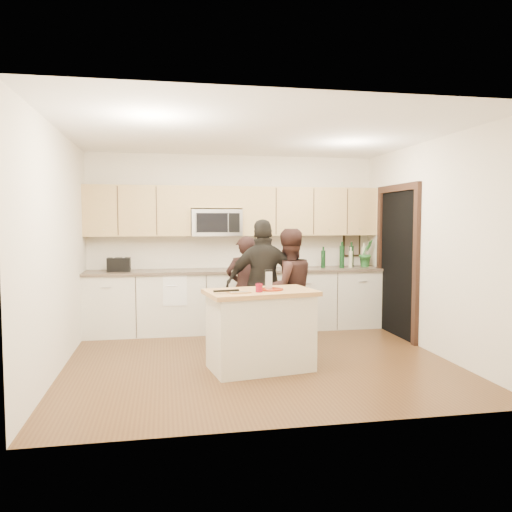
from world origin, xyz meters
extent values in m
plane|color=#53371C|center=(0.00, 0.00, 0.00)|extent=(4.50, 4.50, 0.00)
cube|color=beige|center=(0.00, 2.00, 1.35)|extent=(4.50, 0.02, 2.70)
cube|color=beige|center=(0.00, -2.00, 1.35)|extent=(4.50, 0.02, 2.70)
cube|color=beige|center=(-2.25, 0.00, 1.35)|extent=(0.02, 4.00, 2.70)
cube|color=beige|center=(2.25, 0.00, 1.35)|extent=(0.02, 4.00, 2.70)
cube|color=white|center=(0.00, 0.00, 2.70)|extent=(4.50, 4.00, 0.02)
cube|color=beige|center=(0.00, 1.69, 0.45)|extent=(4.50, 0.62, 0.90)
cube|color=brown|center=(0.00, 1.68, 0.92)|extent=(4.50, 0.66, 0.04)
cube|color=tan|center=(-1.48, 1.83, 1.83)|extent=(1.55, 0.33, 0.75)
cube|color=tan|center=(1.17, 1.83, 1.83)|extent=(2.17, 0.33, 0.75)
cube|color=tan|center=(-0.31, 1.83, 2.04)|extent=(0.78, 0.33, 0.33)
cube|color=silver|center=(-0.31, 1.80, 1.65)|extent=(0.76, 0.40, 0.40)
cube|color=black|center=(-0.39, 1.60, 1.65)|extent=(0.47, 0.01, 0.29)
cube|color=black|center=(-0.06, 1.60, 1.65)|extent=(0.17, 0.01, 0.29)
cube|color=black|center=(2.24, 0.90, 1.05)|extent=(0.02, 1.05, 2.10)
cube|color=black|center=(2.22, 0.33, 1.05)|extent=(0.06, 0.10, 2.10)
cube|color=black|center=(2.22, 1.48, 1.05)|extent=(0.06, 0.10, 2.10)
cube|color=black|center=(2.22, 0.90, 2.15)|extent=(0.06, 1.25, 0.10)
cube|color=black|center=(1.95, 1.99, 1.28)|extent=(0.30, 0.03, 0.38)
cube|color=tan|center=(1.95, 1.97, 1.28)|extent=(0.24, 0.00, 0.32)
cube|color=white|center=(-0.95, 1.38, 0.70)|extent=(0.34, 0.01, 0.48)
cube|color=white|center=(-0.95, 1.67, 0.94)|extent=(0.34, 0.60, 0.01)
cube|color=beige|center=(-0.04, -0.37, 0.42)|extent=(1.19, 0.82, 0.85)
cube|color=#B7864C|center=(-0.04, -0.37, 0.88)|extent=(1.30, 0.89, 0.05)
cylinder|color=maroon|center=(0.08, -0.38, 0.91)|extent=(0.27, 0.27, 0.02)
cube|color=silver|center=(0.06, -0.36, 1.01)|extent=(0.07, 0.05, 0.19)
cube|color=black|center=(0.06, -0.36, 1.12)|extent=(0.09, 0.05, 0.02)
cylinder|color=maroon|center=(-0.08, -0.51, 0.95)|extent=(0.08, 0.08, 0.09)
cube|color=#B7864C|center=(-0.31, -0.52, 0.91)|extent=(0.26, 0.23, 0.02)
cube|color=black|center=(-0.44, -0.52, 0.93)|extent=(0.29, 0.08, 0.02)
cube|color=silver|center=(-0.31, -0.59, 0.92)|extent=(0.20, 0.06, 0.01)
cube|color=black|center=(-1.75, 1.67, 1.04)|extent=(0.33, 0.20, 0.20)
cube|color=silver|center=(-1.82, 1.67, 1.14)|extent=(0.03, 0.14, 0.00)
cube|color=silver|center=(-1.68, 1.67, 1.14)|extent=(0.03, 0.14, 0.00)
cylinder|color=black|center=(1.37, 1.69, 1.11)|extent=(0.07, 0.07, 0.33)
cylinder|color=beige|center=(1.81, 1.65, 1.10)|extent=(0.06, 0.06, 0.32)
cylinder|color=black|center=(1.87, 1.78, 1.14)|extent=(0.07, 0.07, 0.40)
cylinder|color=beige|center=(2.08, 1.77, 1.13)|extent=(0.07, 0.07, 0.37)
cylinder|color=black|center=(1.64, 1.60, 1.15)|extent=(0.08, 0.08, 0.41)
imported|color=#327D37|center=(2.10, 1.72, 1.16)|extent=(0.29, 0.26, 0.44)
imported|color=black|center=(0.01, 1.04, 0.73)|extent=(0.54, 0.36, 1.47)
imported|color=black|center=(0.49, 0.46, 0.79)|extent=(0.87, 0.74, 1.58)
imported|color=black|center=(0.17, 0.45, 0.85)|extent=(1.01, 0.45, 1.70)
camera|label=1|loc=(-1.09, -5.81, 1.67)|focal=35.00mm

